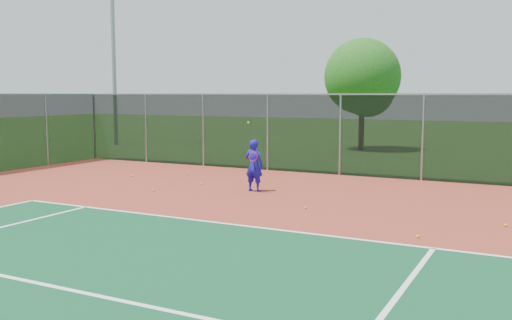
# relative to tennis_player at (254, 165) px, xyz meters

# --- Properties ---
(ground) EXTENTS (120.00, 120.00, 0.00)m
(ground) POSITION_rel_tennis_player_xyz_m (4.17, -7.31, -0.83)
(ground) COLOR #225117
(ground) RESTS_ON ground
(court_apron) EXTENTS (30.00, 20.00, 0.02)m
(court_apron) POSITION_rel_tennis_player_xyz_m (4.17, -5.31, -0.82)
(court_apron) COLOR #953625
(court_apron) RESTS_ON ground
(fence_back) EXTENTS (30.00, 0.06, 3.03)m
(fence_back) POSITION_rel_tennis_player_xyz_m (4.17, 4.69, 0.73)
(fence_back) COLOR black
(fence_back) RESTS_ON court_apron
(tennis_player) EXTENTS (0.60, 0.61, 2.16)m
(tennis_player) POSITION_rel_tennis_player_xyz_m (0.00, 0.00, 0.00)
(tennis_player) COLOR #1412AB
(tennis_player) RESTS_ON court_apron
(practice_ball_0) EXTENTS (0.07, 0.07, 0.07)m
(practice_ball_0) POSITION_rel_tennis_player_xyz_m (-5.41, 0.73, -0.78)
(practice_ball_0) COLOR #C0D118
(practice_ball_0) RESTS_ON court_apron
(practice_ball_1) EXTENTS (0.07, 0.07, 0.07)m
(practice_ball_1) POSITION_rel_tennis_player_xyz_m (5.73, -3.58, -0.78)
(practice_ball_1) COLOR #C0D118
(practice_ball_1) RESTS_ON court_apron
(practice_ball_2) EXTENTS (0.07, 0.07, 0.07)m
(practice_ball_2) POSITION_rel_tennis_player_xyz_m (-2.77, -1.44, -0.78)
(practice_ball_2) COLOR #C0D118
(practice_ball_2) RESTS_ON court_apron
(practice_ball_3) EXTENTS (0.07, 0.07, 0.07)m
(practice_ball_3) POSITION_rel_tennis_player_xyz_m (7.29, -1.63, -0.78)
(practice_ball_3) COLOR #C0D118
(practice_ball_3) RESTS_ON court_apron
(practice_ball_4) EXTENTS (0.07, 0.07, 0.07)m
(practice_ball_4) POSITION_rel_tennis_player_xyz_m (-2.15, 0.37, -0.78)
(practice_ball_4) COLOR #C0D118
(practice_ball_4) RESTS_ON court_apron
(practice_ball_5) EXTENTS (0.07, 0.07, 0.07)m
(practice_ball_5) POSITION_rel_tennis_player_xyz_m (-3.92, 2.12, -0.78)
(practice_ball_5) COLOR #C0D118
(practice_ball_5) RESTS_ON court_apron
(practice_ball_6) EXTENTS (0.07, 0.07, 0.07)m
(practice_ball_6) POSITION_rel_tennis_player_xyz_m (2.47, -1.82, -0.78)
(practice_ball_6) COLOR #C0D118
(practice_ball_6) RESTS_ON court_apron
(floodlight_nw) EXTENTS (0.90, 0.40, 12.29)m
(floodlight_nw) POSITION_rel_tennis_player_xyz_m (-15.04, 11.00, 6.09)
(floodlight_nw) COLOR gray
(floodlight_nw) RESTS_ON ground
(tree_back_left) EXTENTS (4.11, 4.11, 6.04)m
(tree_back_left) POSITION_rel_tennis_player_xyz_m (-0.93, 14.64, 2.96)
(tree_back_left) COLOR #372514
(tree_back_left) RESTS_ON ground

